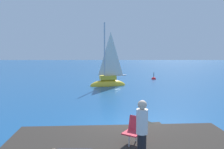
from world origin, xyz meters
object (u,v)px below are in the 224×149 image
at_px(person_standing, 143,131).
at_px(beach_chair, 135,129).
at_px(marker_buoy, 155,79).
at_px(sailboat_near, 109,82).

bearing_deg(person_standing, beach_chair, 34.45).
xyz_separation_m(person_standing, beach_chair, (-0.05, 1.34, -0.42)).
bearing_deg(marker_buoy, beach_chair, -102.25).
xyz_separation_m(sailboat_near, person_standing, (1.11, -16.56, 1.08)).
distance_m(person_standing, beach_chair, 1.41).
height_order(person_standing, beach_chair, person_standing).
bearing_deg(beach_chair, sailboat_near, -144.05).
bearing_deg(person_standing, marker_buoy, 20.87).
xyz_separation_m(sailboat_near, marker_buoy, (5.45, 5.04, -0.36)).
xyz_separation_m(beach_chair, marker_buoy, (4.40, 20.25, -1.01)).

